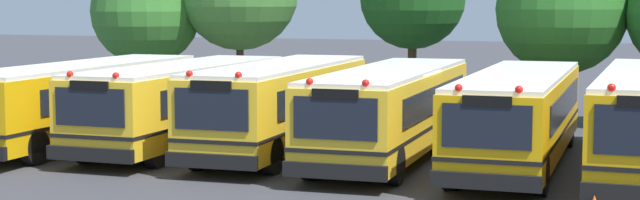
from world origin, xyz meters
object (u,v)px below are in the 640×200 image
at_px(school_bus_2, 281,104).
at_px(tree_3, 565,8).
at_px(school_bus_0, 82,99).
at_px(school_bus_3, 391,109).
at_px(tree_0, 145,11).
at_px(school_bus_4, 519,114).
at_px(school_bus_1, 183,101).

distance_m(school_bus_2, tree_3, 12.37).
relative_size(school_bus_0, school_bus_3, 1.01).
bearing_deg(tree_0, school_bus_3, -35.82).
xyz_separation_m(school_bus_3, school_bus_4, (3.58, 0.07, -0.01)).
xyz_separation_m(school_bus_1, tree_0, (-6.68, 9.55, 2.64)).
height_order(school_bus_1, tree_0, tree_0).
bearing_deg(school_bus_2, school_bus_1, -3.06).
bearing_deg(tree_0, school_bus_4, -29.44).
bearing_deg(tree_0, school_bus_1, -55.04).
bearing_deg(tree_3, school_bus_3, -111.86).
relative_size(school_bus_0, tree_0, 1.77).
bearing_deg(school_bus_0, school_bus_4, -178.44).
bearing_deg(school_bus_3, school_bus_4, 179.70).
distance_m(school_bus_0, school_bus_4, 13.54).
bearing_deg(school_bus_4, school_bus_2, 0.49).
bearing_deg(school_bus_1, school_bus_0, 6.20).
xyz_separation_m(school_bus_1, school_bus_3, (6.57, -0.01, 0.01)).
bearing_deg(school_bus_2, tree_0, -45.65).
height_order(school_bus_2, tree_3, tree_3).
bearing_deg(school_bus_3, school_bus_0, 0.61).
distance_m(school_bus_2, tree_0, 14.08).
distance_m(school_bus_2, school_bus_4, 6.90).
height_order(tree_0, tree_3, tree_3).
distance_m(school_bus_1, school_bus_3, 6.57).
bearing_deg(school_bus_0, tree_3, -144.41).
relative_size(school_bus_4, tree_0, 1.80).
height_order(school_bus_2, school_bus_4, school_bus_2).
height_order(school_bus_3, tree_3, tree_3).
relative_size(school_bus_1, school_bus_2, 1.03).
xyz_separation_m(school_bus_4, tree_0, (-16.82, 9.49, 2.64)).
height_order(school_bus_0, school_bus_4, school_bus_4).
bearing_deg(tree_0, tree_3, 0.15).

